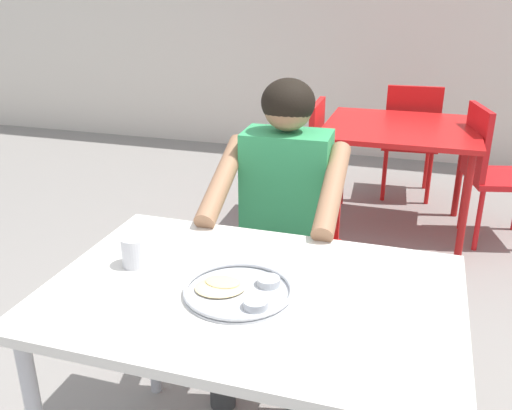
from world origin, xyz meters
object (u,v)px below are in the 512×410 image
object	(u,v)px
drinking_cup	(135,251)
diner_foreground	(281,208)
table_background_red	(400,138)
thali_tray	(239,290)
table_foreground	(252,314)
chair_red_right	(492,167)
chair_red_far	(410,135)
chair_foreground	(292,233)
chair_red_left	(298,153)

from	to	relation	value
drinking_cup	diner_foreground	size ratio (longest dim) A/B	0.08
table_background_red	drinking_cup	bearing A→B (deg)	-106.59
thali_tray	drinking_cup	xyz separation A→B (m)	(-0.35, 0.06, 0.04)
table_foreground	diner_foreground	xyz separation A→B (m)	(-0.09, 0.64, 0.06)
chair_red_right	chair_red_far	world-z (taller)	chair_red_far
chair_foreground	table_background_red	world-z (taller)	chair_foreground
table_foreground	diner_foreground	world-z (taller)	diner_foreground
chair_red_right	chair_red_left	bearing A→B (deg)	-177.19
table_background_red	chair_red_left	xyz separation A→B (m)	(-0.65, -0.03, -0.15)
chair_red_left	drinking_cup	bearing A→B (deg)	-90.13
drinking_cup	table_background_red	bearing A→B (deg)	73.41
drinking_cup	chair_red_right	bearing A→B (deg)	61.23
chair_red_left	thali_tray	bearing A→B (deg)	-81.15
table_foreground	table_background_red	bearing A→B (deg)	82.98
thali_tray	chair_red_left	size ratio (longest dim) A/B	0.36
thali_tray	chair_red_left	xyz separation A→B (m)	(-0.35, 2.22, -0.27)
table_foreground	chair_foreground	world-z (taller)	chair_foreground
chair_foreground	chair_red_far	xyz separation A→B (m)	(0.41, 1.99, -0.03)
chair_foreground	chair_red_right	size ratio (longest dim) A/B	1.04
diner_foreground	table_background_red	distance (m)	1.61
table_foreground	drinking_cup	distance (m)	0.40
table_foreground	chair_red_far	world-z (taller)	chair_red_far
thali_tray	table_background_red	bearing A→B (deg)	82.39
thali_tray	drinking_cup	world-z (taller)	drinking_cup
chair_foreground	table_background_red	xyz separation A→B (m)	(0.37, 1.35, 0.11)
chair_foreground	chair_red_right	bearing A→B (deg)	55.97
chair_red_right	diner_foreground	bearing A→B (deg)	-119.98
thali_tray	chair_foreground	bearing A→B (deg)	94.11
drinking_cup	chair_red_right	world-z (taller)	chair_red_right
thali_tray	chair_red_right	xyz separation A→B (m)	(0.86, 2.28, -0.27)
drinking_cup	diner_foreground	xyz separation A→B (m)	(0.29, 0.61, -0.07)
thali_tray	chair_foreground	distance (m)	0.93
diner_foreground	chair_red_left	bearing A→B (deg)	100.53
chair_red_left	chair_red_far	bearing A→B (deg)	44.08
chair_red_right	drinking_cup	bearing A→B (deg)	-118.77
chair_foreground	chair_red_far	distance (m)	2.03
chair_red_far	table_background_red	bearing A→B (deg)	-94.13
table_foreground	table_background_red	distance (m)	2.23
table_background_red	chair_red_far	xyz separation A→B (m)	(0.05, 0.64, -0.14)
diner_foreground	table_background_red	bearing A→B (deg)	77.13
drinking_cup	chair_foreground	xyz separation A→B (m)	(0.29, 0.84, -0.27)
table_background_red	chair_red_left	world-z (taller)	chair_red_left
table_background_red	chair_red_far	bearing A→B (deg)	85.87
drinking_cup	thali_tray	bearing A→B (deg)	-10.50
thali_tray	diner_foreground	world-z (taller)	diner_foreground
thali_tray	drinking_cup	bearing A→B (deg)	169.50
chair_foreground	table_foreground	bearing A→B (deg)	-83.95
drinking_cup	chair_red_far	xyz separation A→B (m)	(0.70, 2.82, -0.30)
drinking_cup	table_background_red	distance (m)	2.28
diner_foreground	table_background_red	xyz separation A→B (m)	(0.36, 1.57, -0.09)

